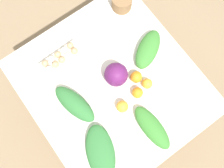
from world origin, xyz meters
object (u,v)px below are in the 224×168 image
orange_3 (136,77)px  egg_carton (61,59)px  greens_bunch_beet_tops (148,49)px  orange_1 (147,84)px  orange_2 (122,106)px  greens_bunch_scallion (75,104)px  cabbage_purple (116,75)px  greens_bunch_chard (100,152)px  greens_bunch_dandelion (152,128)px  paper_bag (122,2)px  orange_0 (137,93)px

orange_3 → egg_carton: bearing=40.0°
greens_bunch_beet_tops → orange_1: size_ratio=4.32×
orange_2 → greens_bunch_scallion: bearing=51.3°
cabbage_purple → greens_bunch_beet_tops: cabbage_purple is taller
greens_bunch_chard → cabbage_purple: bearing=-47.3°
orange_1 → greens_bunch_scallion: bearing=70.3°
greens_bunch_dandelion → greens_bunch_chard: size_ratio=0.93×
greens_bunch_dandelion → orange_2: 0.22m
cabbage_purple → greens_bunch_scallion: (0.00, 0.32, -0.03)m
greens_bunch_beet_tops → paper_bag: bearing=-9.4°
egg_carton → orange_0: 0.54m
greens_bunch_beet_tops → orange_0: bearing=129.5°
greens_bunch_chard → orange_3: 0.52m
orange_0 → orange_2: 0.13m
greens_bunch_dandelion → orange_3: same height
egg_carton → orange_2: bearing=-75.8°
greens_bunch_dandelion → orange_1: greens_bunch_dandelion is taller
greens_bunch_scallion → orange_1: (-0.16, -0.45, -0.01)m
greens_bunch_dandelion → orange_0: size_ratio=4.38×
orange_2 → orange_3: (0.10, -0.19, 0.00)m
greens_bunch_dandelion → orange_2: bearing=18.5°
greens_bunch_chard → greens_bunch_beet_tops: bearing=-61.0°
greens_bunch_dandelion → orange_2: size_ratio=4.08×
orange_2 → orange_3: 0.21m
orange_0 → orange_1: (0.01, -0.09, -0.00)m
egg_carton → greens_bunch_beet_tops: bearing=-31.1°
egg_carton → orange_0: (-0.47, -0.27, -0.01)m
egg_carton → orange_1: bearing=-54.1°
greens_bunch_beet_tops → orange_1: bearing=141.3°
paper_bag → greens_bunch_chard: 1.00m
greens_bunch_scallion → orange_2: (-0.19, -0.23, -0.01)m
cabbage_purple → orange_1: size_ratio=2.27×
greens_bunch_beet_tops → greens_bunch_dandelion: bearing=145.1°
orange_2 → egg_carton: bearing=15.9°
cabbage_purple → paper_bag: cabbage_purple is taller
paper_bag → orange_2: 0.72m
cabbage_purple → orange_0: bearing=-164.6°
greens_bunch_scallion → orange_1: bearing=-109.7°
egg_carton → greens_bunch_scallion: 0.32m
greens_bunch_beet_tops → orange_3: greens_bunch_beet_tops is taller
paper_bag → greens_bunch_dandelion: paper_bag is taller
greens_bunch_dandelion → orange_3: bearing=-20.2°
egg_carton → orange_2: (-0.49, -0.14, -0.00)m
greens_bunch_scallion → greens_bunch_dandelion: bearing=-142.7°
orange_1 → orange_3: 0.08m
cabbage_purple → greens_bunch_dandelion: 0.40m
cabbage_purple → greens_bunch_scallion: bearing=89.3°
cabbage_purple → paper_bag: bearing=-40.6°
greens_bunch_dandelion → orange_3: (0.31, -0.12, -0.00)m
orange_0 → egg_carton: bearing=29.6°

